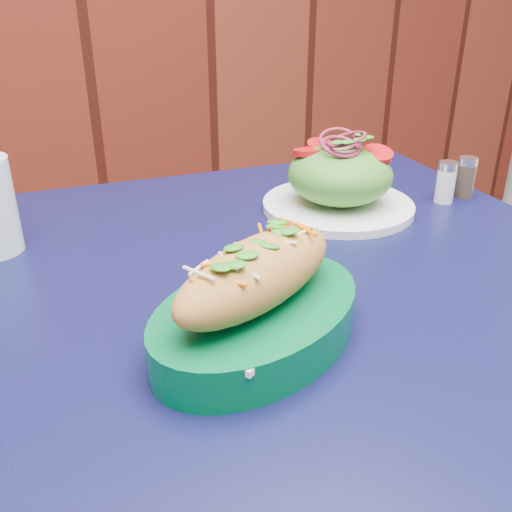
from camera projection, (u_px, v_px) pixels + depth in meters
cafe_table at (288, 334)px, 0.70m from camera, size 0.94×0.94×0.75m
banh_mi_basket at (257, 301)px, 0.52m from camera, size 0.27×0.22×0.11m
salad_plate at (339, 181)px, 0.82m from camera, size 0.22×0.22×0.11m
salt_shaker at (446, 182)px, 0.86m from camera, size 0.03×0.03×0.06m
pepper_shaker at (466, 177)px, 0.88m from camera, size 0.03×0.03×0.06m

